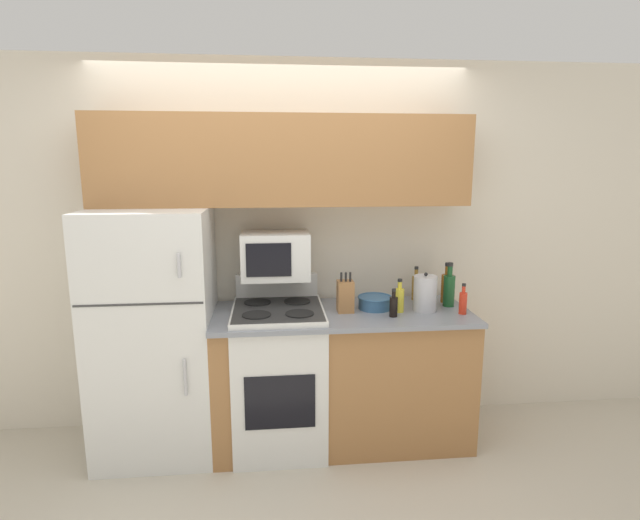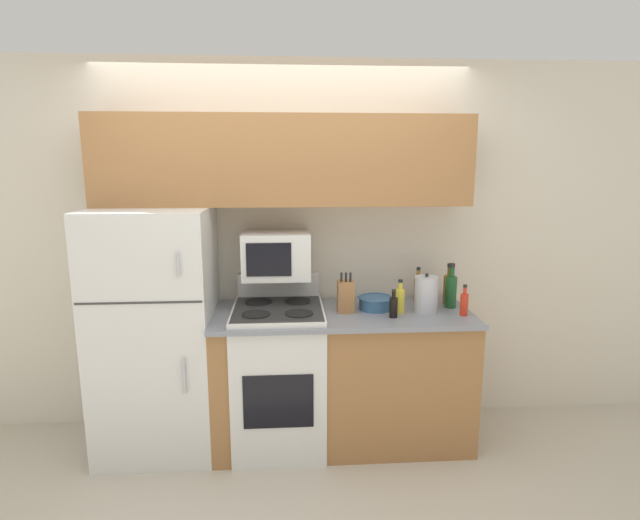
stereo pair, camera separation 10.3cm
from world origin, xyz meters
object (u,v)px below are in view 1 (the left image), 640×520
Objects in this scene: bowl at (375,302)px; bottle_vinegar at (416,287)px; refrigerator at (155,333)px; bottle_soy_sauce at (394,306)px; bottle_hot_sauce at (463,302)px; bottle_wine_green at (449,289)px; bottle_cooking_spray at (399,299)px; microwave at (275,255)px; stove at (279,375)px; kettle at (425,293)px; bottle_whiskey at (447,287)px; knife_block at (345,296)px.

bottle_vinegar is (0.33, 0.19, 0.05)m from bowl.
bottle_soy_sauce is at bearing -5.97° from refrigerator.
bottle_wine_green is (-0.03, 0.18, 0.04)m from bottle_hot_sauce.
microwave is at bearing 166.00° from bottle_cooking_spray.
bottle_wine_green is (1.16, -0.10, -0.24)m from microwave.
stove is 5.02× the size of bottle_cooking_spray.
refrigerator is at bearing -178.95° from bowl.
microwave is 2.02× the size of bottle_cooking_spray.
kettle is at bearing -11.04° from microwave.
bottle_whiskey is at bearing -23.52° from bottle_vinegar.
knife_block is 0.32m from bottle_soy_sauce.
stove is at bearing 173.71° from bottle_hot_sauce.
bowl is (1.43, 0.03, 0.16)m from refrigerator.
bottle_vinegar is (0.98, 0.23, 0.52)m from stove.
bottle_wine_green is at bearing -101.42° from bottle_whiskey.
bottle_vinegar is (0.19, 0.28, 0.01)m from bottle_cooking_spray.
bottle_wine_green is at bearing 98.51° from bottle_hot_sauce.
microwave is at bearing -175.50° from bottle_vinegar.
stove is at bearing 169.01° from bottle_soy_sauce.
bottle_hot_sauce is (1.97, -0.15, 0.19)m from refrigerator.
bottle_vinegar is 0.27m from kettle.
bottle_wine_green is (0.37, 0.10, 0.03)m from bottle_cooking_spray.
bottle_wine_green reaches higher than stove.
bowl is 0.83× the size of bottle_whiskey.
knife_block is at bearing -19.27° from microwave.
bottle_soy_sauce is (0.29, -0.14, -0.03)m from knife_block.
refrigerator is 7.95× the size of bottle_hot_sauce.
bottle_cooking_spray is 0.34m from bottle_vinegar.
stove is (0.78, -0.02, -0.31)m from refrigerator.
bottle_cooking_spray is at bearing -3.35° from stove.
bottle_hot_sauce is at bearing -17.93° from bowl.
bottle_hot_sauce is at bearing -9.64° from knife_block.
knife_block reaches higher than kettle.
bottle_wine_green is at bearing 1.06° from refrigerator.
bottle_vinegar reaches higher than bottle_cooking_spray.
bottle_cooking_spray reaches higher than bowl.
microwave is at bearing 170.54° from bowl.
knife_block is (0.44, -0.00, 0.53)m from stove.
refrigerator reaches higher than bottle_hot_sauce.
bottle_soy_sauce is (0.73, -0.29, -0.28)m from microwave.
kettle is (-0.21, -0.18, 0.01)m from bottle_whiskey.
bottle_soy_sauce is 0.26m from kettle.
bottle_cooking_spray is at bearing 56.75° from bottle_soy_sauce.
stove is at bearing -86.96° from microwave.
stove is at bearing -176.17° from bowl.
microwave is at bearing 166.65° from bottle_hot_sauce.
bowl is 0.20m from bottle_soy_sauce.
knife_block is 0.94× the size of bottle_whiskey.
bowl is at bearing 3.83° from stove.
bottle_whiskey is (1.18, -0.01, -0.24)m from microwave.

